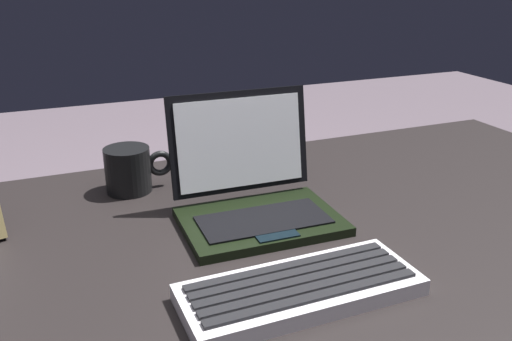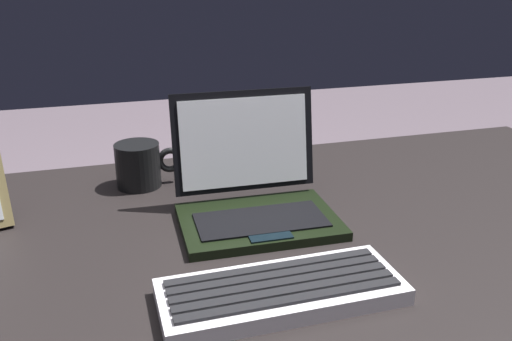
{
  "view_description": "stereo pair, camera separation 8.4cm",
  "coord_description": "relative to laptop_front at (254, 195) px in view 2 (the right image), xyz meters",
  "views": [
    {
      "loc": [
        -0.28,
        -0.65,
        1.14
      ],
      "look_at": [
        0.02,
        0.07,
        0.83
      ],
      "focal_mm": 38.37,
      "sensor_mm": 36.0,
      "label": 1
    },
    {
      "loc": [
        -0.2,
        -0.68,
        1.14
      ],
      "look_at": [
        0.02,
        0.07,
        0.83
      ],
      "focal_mm": 38.37,
      "sensor_mm": 36.0,
      "label": 2
    }
  ],
  "objects": [
    {
      "name": "laptop_front",
      "position": [
        0.0,
        0.0,
        0.0
      ],
      "size": [
        0.25,
        0.2,
        0.19
      ],
      "color": "black",
      "rests_on": "desk"
    },
    {
      "name": "coffee_mug",
      "position": [
        -0.16,
        0.19,
        0.0
      ],
      "size": [
        0.12,
        0.08,
        0.08
      ],
      "color": "black",
      "rests_on": "desk"
    },
    {
      "name": "external_keyboard",
      "position": [
        -0.03,
        -0.23,
        -0.03
      ],
      "size": [
        0.3,
        0.12,
        0.03
      ],
      "color": "silver",
      "rests_on": "desk"
    },
    {
      "name": "desk",
      "position": [
        -0.02,
        -0.08,
        -0.12
      ],
      "size": [
        1.52,
        0.79,
        0.75
      ],
      "color": "black",
      "rests_on": "ground"
    }
  ]
}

